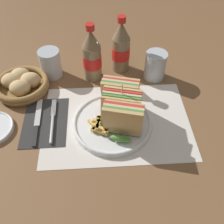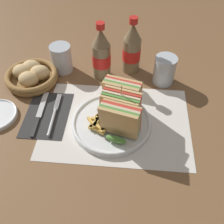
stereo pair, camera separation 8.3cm
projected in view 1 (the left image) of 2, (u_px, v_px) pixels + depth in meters
name	position (u px, v px, depth m)	size (l,w,h in m)	color
ground_plane	(110.00, 132.00, 0.83)	(4.00, 4.00, 0.00)	brown
placemat	(116.00, 121.00, 0.85)	(0.47, 0.34, 0.00)	silver
plate_main	(112.00, 123.00, 0.84)	(0.25, 0.25, 0.02)	white
club_sandwich	(122.00, 107.00, 0.79)	(0.13, 0.21, 0.15)	tan
fries_pile	(101.00, 124.00, 0.81)	(0.09, 0.08, 0.02)	gold
napkin	(45.00, 122.00, 0.85)	(0.14, 0.21, 0.00)	#2D2D2D
fork	(52.00, 124.00, 0.84)	(0.02, 0.19, 0.01)	silver
knife	(37.00, 122.00, 0.85)	(0.02, 0.20, 0.00)	black
coke_bottle_near	(92.00, 56.00, 0.94)	(0.07, 0.07, 0.22)	#7A6647
coke_bottle_far	(121.00, 48.00, 0.97)	(0.07, 0.07, 0.22)	#7A6647
glass_near	(155.00, 67.00, 0.97)	(0.08, 0.08, 0.11)	silver
glass_far	(51.00, 65.00, 0.98)	(0.08, 0.08, 0.11)	silver
bread_basket	(22.00, 84.00, 0.94)	(0.19, 0.19, 0.07)	olive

